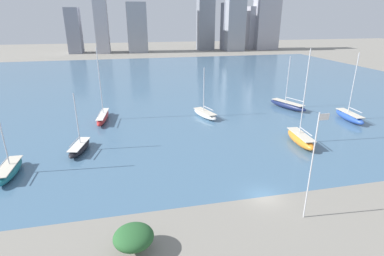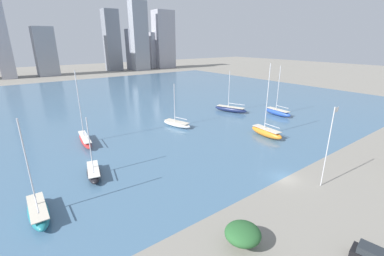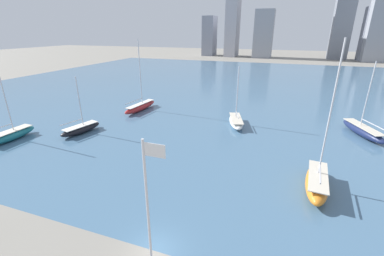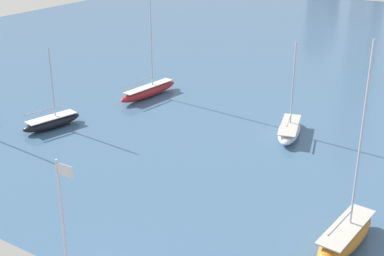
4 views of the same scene
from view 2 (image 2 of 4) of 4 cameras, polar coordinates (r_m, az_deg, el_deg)
ground_plane at (r=45.60m, az=19.73°, el=-10.44°), size 500.00×500.00×0.00m
harbor_water at (r=99.41m, az=-15.78°, el=5.62°), size 180.00×140.00×0.00m
flag_pole at (r=42.99m, az=28.01°, el=-3.38°), size 1.24×0.14×12.63m
yard_shrub at (r=30.40m, az=11.22°, el=-22.04°), size 3.95×3.95×2.65m
distant_city_skyline at (r=202.06m, az=-20.35°, el=17.96°), size 137.30×20.78×68.24m
sailboat_white at (r=67.51m, az=-3.39°, el=0.96°), size 4.88×9.06×11.22m
sailboat_orange at (r=62.85m, az=16.18°, el=-0.86°), size 3.24×9.12×16.79m
sailboat_blue at (r=82.08m, az=18.49°, el=3.39°), size 3.10×9.40×14.66m
sailboat_teal at (r=39.43m, az=-31.00°, el=-15.56°), size 2.55×8.55×13.07m
sailboat_red at (r=60.99m, az=-22.70°, el=-2.35°), size 3.00×11.09×15.75m
sailboat_navy at (r=82.60m, az=8.56°, el=4.19°), size 6.13×10.92×12.74m
sailboat_black at (r=46.16m, az=-21.03°, el=-9.10°), size 3.87×8.03×10.07m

